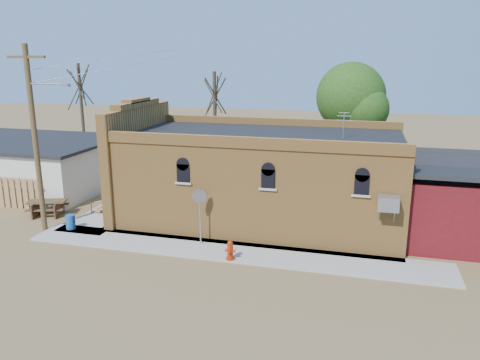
% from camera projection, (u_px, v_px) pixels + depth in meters
% --- Properties ---
extents(ground, '(120.00, 120.00, 0.00)m').
position_uv_depth(ground, '(190.00, 256.00, 20.29)').
color(ground, olive).
rests_on(ground, ground).
extents(sidewalk_south, '(19.00, 2.20, 0.08)m').
position_uv_depth(sidewalk_south, '(229.00, 251.00, 20.74)').
color(sidewalk_south, '#9E9991').
rests_on(sidewalk_south, ground).
extents(sidewalk_west, '(2.60, 10.00, 0.08)m').
position_uv_depth(sidewalk_west, '(126.00, 204.00, 27.45)').
color(sidewalk_west, '#9E9991').
rests_on(sidewalk_west, ground).
extents(brick_bar, '(16.40, 7.97, 6.30)m').
position_uv_depth(brick_bar, '(256.00, 177.00, 24.43)').
color(brick_bar, '#BF803A').
rests_on(brick_bar, ground).
extents(red_shed, '(5.40, 6.40, 4.30)m').
position_uv_depth(red_shed, '(460.00, 191.00, 22.00)').
color(red_shed, '#530E12').
rests_on(red_shed, ground).
extents(wood_fence, '(5.20, 0.10, 1.80)m').
position_uv_depth(wood_fence, '(4.00, 192.00, 26.79)').
color(wood_fence, '#A17749').
rests_on(wood_fence, ground).
extents(utility_pole, '(3.12, 0.26, 9.00)m').
position_uv_depth(utility_pole, '(36.00, 136.00, 22.23)').
color(utility_pole, '#503E20').
rests_on(utility_pole, ground).
extents(tree_bare_near, '(2.80, 2.80, 7.65)m').
position_uv_depth(tree_bare_near, '(215.00, 94.00, 31.69)').
color(tree_bare_near, '#443926').
rests_on(tree_bare_near, ground).
extents(tree_bare_far, '(2.80, 2.80, 8.16)m').
position_uv_depth(tree_bare_far, '(80.00, 85.00, 35.25)').
color(tree_bare_far, '#443926').
rests_on(tree_bare_far, ground).
extents(tree_leafy, '(4.40, 4.40, 8.15)m').
position_uv_depth(tree_leafy, '(351.00, 97.00, 29.93)').
color(tree_leafy, '#443926').
rests_on(tree_leafy, ground).
extents(fire_hydrant, '(0.47, 0.45, 0.84)m').
position_uv_depth(fire_hydrant, '(230.00, 250.00, 19.71)').
color(fire_hydrant, '#A22309').
rests_on(fire_hydrant, sidewalk_south).
extents(stop_sign, '(0.56, 0.54, 2.63)m').
position_uv_depth(stop_sign, '(200.00, 201.00, 21.01)').
color(stop_sign, '#96969C').
rests_on(stop_sign, sidewalk_south).
extents(trash_barrel, '(0.57, 0.57, 0.72)m').
position_uv_depth(trash_barrel, '(71.00, 222.00, 23.29)').
color(trash_barrel, '#1C4A8C').
rests_on(trash_barrel, sidewalk_west).
extents(picnic_table, '(2.36, 2.05, 0.83)m').
position_uv_depth(picnic_table, '(47.00, 206.00, 25.50)').
color(picnic_table, '#513620').
rests_on(picnic_table, ground).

